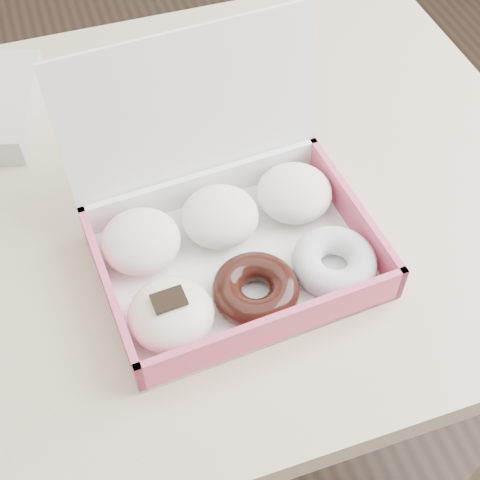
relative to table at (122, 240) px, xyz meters
name	(u,v)px	position (x,y,z in m)	size (l,w,h in m)	color
ground	(165,429)	(0.00, 0.00, -0.67)	(4.00, 4.00, 0.00)	black
table	(122,240)	(0.00, 0.00, 0.00)	(1.20, 0.80, 0.75)	tan
donut_box	(228,236)	(0.12, -0.13, 0.12)	(0.34, 0.30, 0.23)	white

